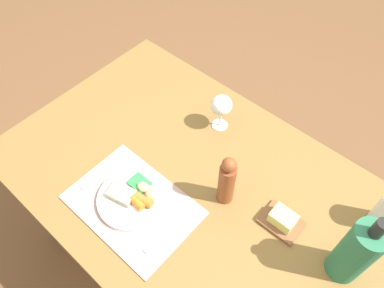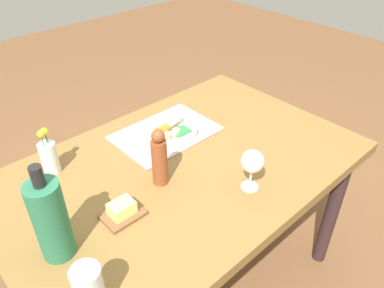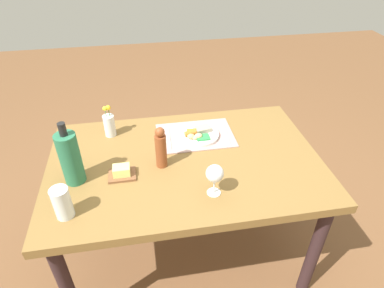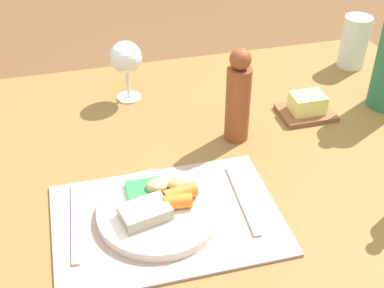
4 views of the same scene
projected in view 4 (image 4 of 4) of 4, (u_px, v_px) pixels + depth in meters
dining_table at (188, 180)px, 1.21m from camera, size 1.39×0.89×0.74m
placemat at (167, 219)px, 0.98m from camera, size 0.43×0.30×0.01m
dinner_plate at (159, 208)px, 0.98m from camera, size 0.23×0.23×0.05m
fork at (75, 222)px, 0.97m from camera, size 0.03×0.21×0.00m
knife at (242, 199)px, 1.02m from camera, size 0.02×0.20×0.00m
water_tumbler at (354, 45)px, 1.46m from camera, size 0.08×0.08×0.15m
pepper_mill at (238, 98)px, 1.14m from camera, size 0.06×0.06×0.22m
wine_glass at (126, 59)px, 1.28m from camera, size 0.08×0.08×0.16m
butter_dish at (307, 107)px, 1.27m from camera, size 0.13×0.10×0.06m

